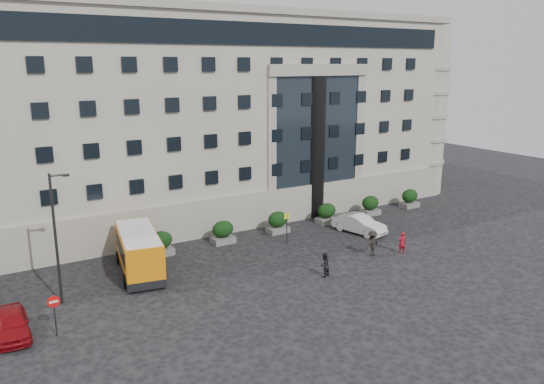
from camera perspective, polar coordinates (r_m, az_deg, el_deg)
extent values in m
plane|color=black|center=(36.07, -1.42, -9.31)|extent=(120.00, 120.00, 0.00)
cube|color=gray|center=(55.78, -7.57, 8.36)|extent=(44.00, 24.00, 18.00)
cylinder|color=black|center=(48.99, 4.66, 4.75)|extent=(1.80, 1.80, 13.00)
cube|color=#575755|center=(41.07, -11.83, -6.30)|extent=(1.80, 1.20, 0.50)
ellipsoid|color=black|center=(40.77, -11.89, -5.09)|extent=(1.80, 1.26, 1.34)
cube|color=#575755|center=(42.95, -5.28, -5.16)|extent=(1.80, 1.20, 0.50)
ellipsoid|color=black|center=(42.66, -5.31, -3.99)|extent=(1.80, 1.26, 1.34)
cube|color=#575755|center=(45.35, 0.63, -4.07)|extent=(1.80, 1.20, 0.50)
ellipsoid|color=black|center=(45.08, 0.63, -2.95)|extent=(1.80, 1.26, 1.34)
cube|color=#575755|center=(48.20, 5.88, -3.06)|extent=(1.80, 1.20, 0.50)
ellipsoid|color=black|center=(47.94, 5.90, -2.01)|extent=(1.80, 1.26, 1.34)
cube|color=#575755|center=(51.41, 10.50, -2.15)|extent=(1.80, 1.20, 0.50)
ellipsoid|color=black|center=(51.17, 10.54, -1.15)|extent=(1.80, 1.26, 1.34)
cube|color=#575755|center=(54.93, 14.55, -1.33)|extent=(1.80, 1.20, 0.50)
ellipsoid|color=black|center=(54.71, 14.61, -0.40)|extent=(1.80, 1.26, 1.34)
cylinder|color=#262628|center=(33.64, -22.23, -4.83)|extent=(0.16, 0.16, 8.00)
cylinder|color=#262628|center=(32.75, -22.06, 1.68)|extent=(0.90, 0.12, 0.12)
cube|color=black|center=(32.83, -21.28, 1.69)|extent=(0.35, 0.18, 0.14)
cylinder|color=#262628|center=(42.34, 1.62, -3.96)|extent=(0.08, 0.08, 2.50)
cube|color=yellow|center=(42.03, 1.63, -2.60)|extent=(0.50, 0.06, 0.45)
cylinder|color=#262628|center=(30.86, -22.30, -12.32)|extent=(0.08, 0.08, 2.20)
cylinder|color=red|center=(30.44, -22.44, -10.84)|extent=(0.64, 0.05, 0.64)
cube|color=white|center=(30.40, -22.42, -10.87)|extent=(0.45, 0.04, 0.10)
cube|color=orange|center=(37.54, -14.15, -5.97)|extent=(3.60, 7.33, 2.36)
cube|color=black|center=(37.98, -14.04, -7.79)|extent=(3.65, 7.37, 0.55)
cube|color=black|center=(37.47, -14.17, -5.65)|extent=(3.39, 5.82, 1.05)
cube|color=silver|center=(37.18, -14.25, -4.34)|extent=(3.42, 6.96, 0.18)
cylinder|color=black|center=(35.80, -15.47, -9.24)|extent=(0.43, 0.94, 0.90)
cylinder|color=black|center=(36.06, -11.64, -8.84)|extent=(0.43, 0.94, 0.90)
cylinder|color=black|center=(39.97, -16.19, -6.83)|extent=(0.43, 0.94, 0.90)
cylinder|color=black|center=(40.21, -12.76, -6.49)|extent=(0.43, 0.94, 0.90)
imported|color=maroon|center=(31.96, -26.19, -12.60)|extent=(1.81, 4.19, 1.41)
imported|color=black|center=(45.39, -25.16, -4.81)|extent=(2.91, 5.29, 1.40)
imported|color=silver|center=(45.71, 9.35, -3.40)|extent=(2.80, 5.04, 1.57)
imported|color=maroon|center=(41.56, 13.81, -5.31)|extent=(0.69, 0.54, 1.67)
imported|color=black|center=(36.29, 5.65, -7.82)|extent=(0.96, 0.85, 1.66)
imported|color=black|center=(40.52, 10.73, -5.45)|extent=(1.36, 0.93, 1.94)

